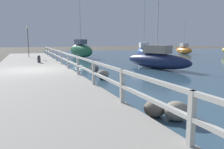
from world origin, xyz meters
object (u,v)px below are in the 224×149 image
at_px(sailboat_orange, 184,50).
at_px(sailboat_green, 81,50).
at_px(mooring_bollard, 39,59).
at_px(sailboat_blue, 144,51).
at_px(sailboat_navy, 157,59).
at_px(dock_lamp, 28,34).

bearing_deg(sailboat_orange, sailboat_green, -169.21).
xyz_separation_m(mooring_bollard, sailboat_blue, (13.40, 7.25, 0.07)).
height_order(sailboat_blue, sailboat_navy, sailboat_blue).
height_order(sailboat_orange, sailboat_green, sailboat_green).
distance_m(sailboat_orange, sailboat_green, 16.32).
bearing_deg(sailboat_navy, dock_lamp, 112.60).
bearing_deg(mooring_bollard, dock_lamp, 95.66).
bearing_deg(sailboat_green, sailboat_blue, -16.56).
relative_size(sailboat_orange, sailboat_green, 0.62).
bearing_deg(sailboat_blue, mooring_bollard, -131.94).
bearing_deg(sailboat_orange, sailboat_blue, -159.52).
height_order(sailboat_blue, sailboat_green, sailboat_green).
bearing_deg(sailboat_blue, sailboat_orange, 33.33).
bearing_deg(sailboat_green, sailboat_navy, -88.60).
relative_size(mooring_bollard, sailboat_green, 0.07).
relative_size(sailboat_blue, sailboat_green, 0.97).
distance_m(mooring_bollard, sailboat_blue, 15.23).
height_order(mooring_bollard, sailboat_green, sailboat_green).
xyz_separation_m(sailboat_blue, sailboat_orange, (8.12, 1.98, -0.05)).
bearing_deg(sailboat_navy, mooring_bollard, 135.49).
height_order(sailboat_green, sailboat_navy, sailboat_green).
relative_size(mooring_bollard, sailboat_orange, 0.12).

